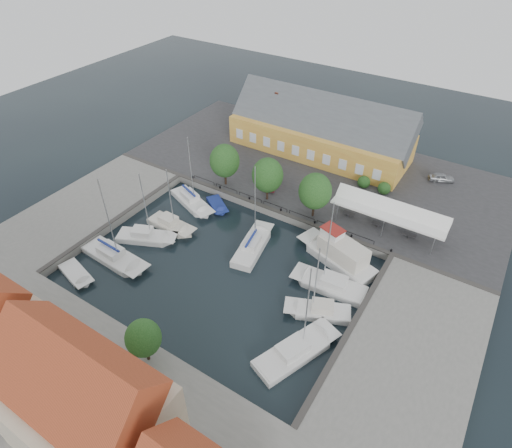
{
  "coord_description": "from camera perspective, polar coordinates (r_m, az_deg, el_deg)",
  "views": [
    {
      "loc": [
        22.6,
        -29.54,
        35.14
      ],
      "look_at": [
        0.0,
        6.0,
        1.5
      ],
      "focal_mm": 30.0,
      "sensor_mm": 36.0,
      "label": 1
    }
  ],
  "objects": [
    {
      "name": "east_boat_c",
      "position": [
        42.57,
        5.24,
        -16.67
      ],
      "size": [
        5.98,
        9.38,
        11.52
      ],
      "color": "silver",
      "rests_on": "ground"
    },
    {
      "name": "west_boat_d",
      "position": [
        53.73,
        -18.36,
        -4.28
      ],
      "size": [
        9.5,
        3.29,
        12.36
      ],
      "color": "silver",
      "rests_on": "ground"
    },
    {
      "name": "ground",
      "position": [
        51.17,
        -3.62,
        -4.86
      ],
      "size": [
        140.0,
        140.0,
        0.0
      ],
      "primitive_type": "plane",
      "color": "black",
      "rests_on": "ground"
    },
    {
      "name": "center_sailboat",
      "position": [
        52.3,
        -0.46,
        -3.07
      ],
      "size": [
        4.09,
        8.8,
        11.81
      ],
      "color": "silver",
      "rests_on": "ground"
    },
    {
      "name": "townhouses",
      "position": [
        36.42,
        -24.31,
        -20.35
      ],
      "size": [
        36.3,
        8.5,
        12.0
      ],
      "color": "beige",
      "rests_on": "south_bank"
    },
    {
      "name": "launch_nw",
      "position": [
        59.61,
        -5.18,
        2.42
      ],
      "size": [
        4.78,
        4.08,
        0.88
      ],
      "color": "navy",
      "rests_on": "ground"
    },
    {
      "name": "car_red",
      "position": [
        61.48,
        2.09,
        5.58
      ],
      "size": [
        2.75,
        4.2,
        1.31
      ],
      "primitive_type": "imported",
      "rotation": [
        0.0,
        0.0,
        0.38
      ],
      "color": "#5A141E",
      "rests_on": "north_quay"
    },
    {
      "name": "east_quay",
      "position": [
        44.26,
        19.62,
        -16.22
      ],
      "size": [
        12.0,
        24.0,
        1.0
      ],
      "primitive_type": "cube",
      "color": "slate",
      "rests_on": "ground"
    },
    {
      "name": "west_quay",
      "position": [
        62.83,
        -21.35,
        2.16
      ],
      "size": [
        12.0,
        24.0,
        1.0
      ],
      "primitive_type": "cube",
      "color": "slate",
      "rests_on": "ground"
    },
    {
      "name": "west_boat_a",
      "position": [
        60.44,
        -8.56,
        2.89
      ],
      "size": [
        8.66,
        5.21,
        11.24
      ],
      "color": "silver",
      "rests_on": "ground"
    },
    {
      "name": "west_boat_b",
      "position": [
        56.68,
        -11.28,
        -0.25
      ],
      "size": [
        7.0,
        2.61,
        9.62
      ],
      "color": "beige",
      "rests_on": "ground"
    },
    {
      "name": "launch_sw",
      "position": [
        53.36,
        -22.83,
        -6.26
      ],
      "size": [
        5.62,
        3.22,
        0.98
      ],
      "color": "silver",
      "rests_on": "ground"
    },
    {
      "name": "car_silver",
      "position": [
        68.17,
        23.5,
        5.71
      ],
      "size": [
        3.91,
        2.85,
        1.24
      ],
      "primitive_type": "imported",
      "rotation": [
        0.0,
        0.0,
        2.0
      ],
      "color": "#989A9F",
      "rests_on": "north_quay"
    },
    {
      "name": "warehouse",
      "position": [
        70.22,
        8.21,
        12.28
      ],
      "size": [
        28.56,
        14.0,
        9.55
      ],
      "color": "gold",
      "rests_on": "north_quay"
    },
    {
      "name": "east_boat_a",
      "position": [
        48.51,
        9.85,
        -8.12
      ],
      "size": [
        8.65,
        3.41,
        11.95
      ],
      "color": "silver",
      "rests_on": "ground"
    },
    {
      "name": "north_quay",
      "position": [
        66.87,
        7.9,
        7.02
      ],
      "size": [
        56.0,
        26.0,
        1.0
      ],
      "primitive_type": "cube",
      "color": "#2D2D30",
      "rests_on": "ground"
    },
    {
      "name": "quay_trees",
      "position": [
        56.98,
        1.55,
        6.52
      ],
      "size": [
        18.2,
        4.2,
        6.3
      ],
      "color": "black",
      "rests_on": "north_quay"
    },
    {
      "name": "trawler",
      "position": [
        51.13,
        10.99,
        -4.13
      ],
      "size": [
        10.73,
        6.06,
        5.0
      ],
      "color": "silver",
      "rests_on": "ground"
    },
    {
      "name": "west_boat_c",
      "position": [
        55.52,
        -14.49,
        -1.78
      ],
      "size": [
        7.83,
        5.29,
        10.37
      ],
      "color": "silver",
      "rests_on": "ground"
    },
    {
      "name": "east_boat_b",
      "position": [
        45.83,
        8.41,
        -11.53
      ],
      "size": [
        7.21,
        4.79,
        9.71
      ],
      "color": "silver",
      "rests_on": "ground"
    },
    {
      "name": "quay_edge_fittings",
      "position": [
        53.36,
        -0.7,
        -1.08
      ],
      "size": [
        56.0,
        24.72,
        0.4
      ],
      "color": "#383533",
      "rests_on": "north_quay"
    },
    {
      "name": "tent_canopy",
      "position": [
        54.8,
        17.39,
        1.56
      ],
      "size": [
        14.0,
        4.0,
        2.83
      ],
      "color": "white",
      "rests_on": "north_quay"
    },
    {
      "name": "south_bank",
      "position": [
        42.24,
        -21.52,
        -20.8
      ],
      "size": [
        56.0,
        14.0,
        1.0
      ],
      "primitive_type": "cube",
      "color": "slate",
      "rests_on": "ground"
    }
  ]
}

